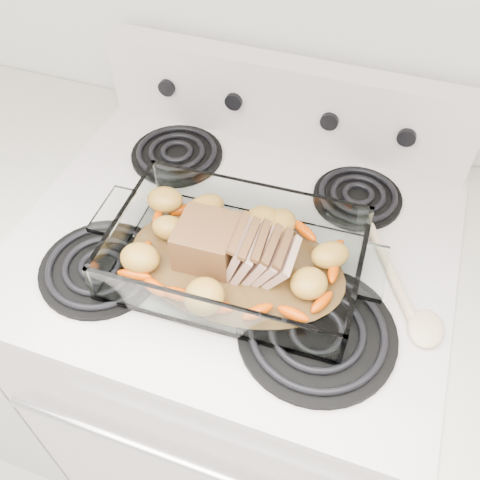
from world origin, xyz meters
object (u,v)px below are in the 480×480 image
(counter_left, at_px, (11,286))
(baking_dish, at_px, (236,259))
(electric_range, at_px, (238,355))
(pork_roast, at_px, (225,247))

(counter_left, height_order, baking_dish, baking_dish)
(electric_range, xyz_separation_m, baking_dish, (0.03, -0.08, 0.48))
(baking_dish, bearing_deg, counter_left, 170.92)
(electric_range, height_order, counter_left, electric_range)
(electric_range, height_order, pork_roast, electric_range)
(electric_range, relative_size, pork_roast, 5.62)
(baking_dish, distance_m, pork_roast, 0.03)
(electric_range, xyz_separation_m, pork_roast, (0.01, -0.08, 0.51))
(electric_range, bearing_deg, pork_roast, -83.74)
(electric_range, xyz_separation_m, counter_left, (-0.67, -0.00, -0.02))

